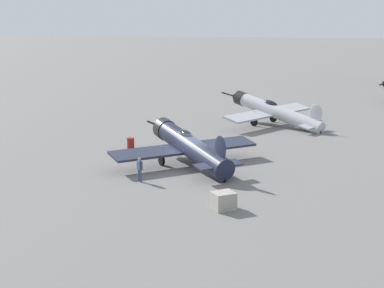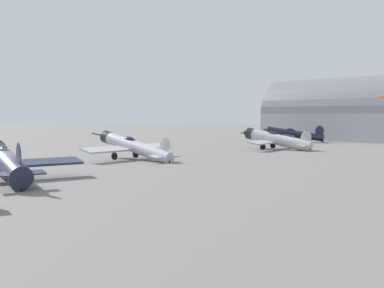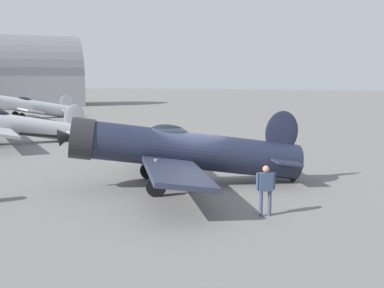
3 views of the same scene
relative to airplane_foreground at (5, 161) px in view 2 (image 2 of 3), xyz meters
name	(u,v)px [view 2 (image 2 of 3)]	position (x,y,z in m)	size (l,w,h in m)	color
ground_plane	(7,183)	(-0.41, -0.32, -1.55)	(400.00, 400.00, 0.00)	slate
airplane_foreground	(5,161)	(0.00, 0.00, 0.00)	(9.76, 10.49, 3.26)	#1E2338
airplane_mid_apron	(133,146)	(17.25, -5.86, -0.09)	(10.79, 10.94, 3.36)	#B7BABF
airplane_far_line	(276,139)	(33.28, -23.16, -0.12)	(11.23, 10.06, 3.30)	#B7BABF
airplane_outer_stand	(293,134)	(50.87, -28.13, -0.04)	(11.84, 10.73, 3.13)	#1E2338
distant_hangar	(345,117)	(59.93, -39.58, 2.95)	(30.63, 32.67, 14.39)	#939399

